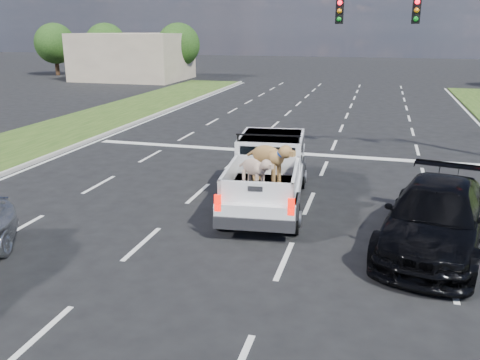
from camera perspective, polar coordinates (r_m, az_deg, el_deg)
name	(u,v)px	position (r m, az deg, el deg)	size (l,w,h in m)	color
ground	(210,252)	(11.98, -3.33, -8.05)	(160.00, 160.00, 0.00)	black
road_markings	(270,175)	(17.92, 3.35, 0.53)	(17.75, 60.00, 0.01)	silver
curb_left	(38,160)	(21.16, -21.73, 2.07)	(0.15, 60.00, 0.14)	#A49F97
building_left	(133,57)	(51.99, -11.93, 13.40)	(10.00, 8.00, 4.40)	#BDAB90
tree_far_a	(55,44)	(58.80, -20.07, 14.19)	(4.20, 4.20, 5.40)	#332114
tree_far_b	(106,44)	(55.60, -14.83, 14.54)	(4.20, 4.20, 5.40)	#332114
tree_far_c	(179,45)	(52.10, -6.92, 14.84)	(4.20, 4.20, 5.40)	#332114
pickup_truck	(267,172)	(14.83, 3.10, 0.96)	(2.57, 5.71, 2.07)	black
black_coupe	(435,217)	(12.71, 21.07, -3.94)	(2.16, 5.31, 1.54)	black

